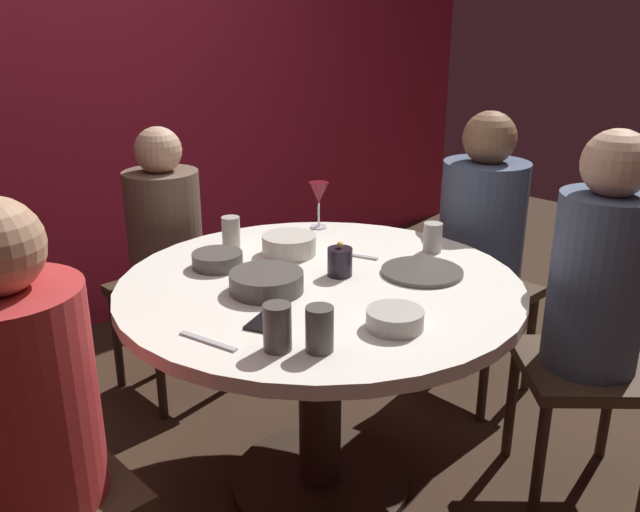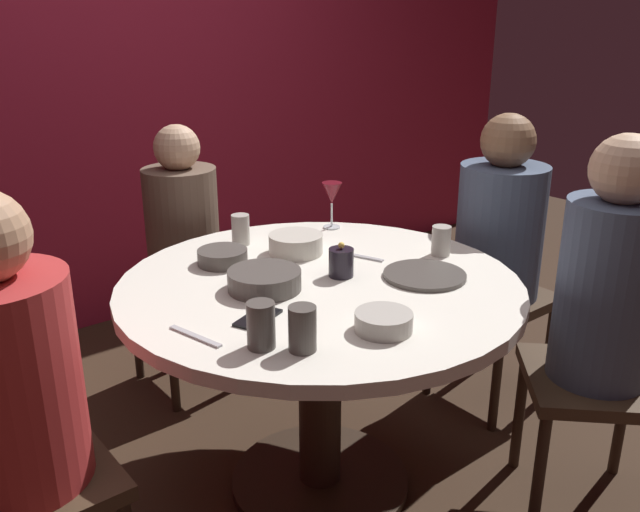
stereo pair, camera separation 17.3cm
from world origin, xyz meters
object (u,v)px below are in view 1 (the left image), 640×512
(candle_holder, at_px, (340,262))
(bowl_salad_center, at_px, (266,282))
(cup_by_left_diner, at_px, (232,232))
(cup_center_front, at_px, (320,329))
(dinner_plate, at_px, (422,272))
(cup_near_candle, at_px, (433,237))
(seated_diner_back, at_px, (165,234))
(seated_diner_front_right, at_px, (598,283))
(seated_diner_right, at_px, (482,227))
(wine_glass, at_px, (319,195))
(seated_diner_left, at_px, (19,397))
(bowl_sauce_side, at_px, (218,260))
(dining_table, at_px, (320,331))
(bowl_serving_large, at_px, (395,319))
(cell_phone, at_px, (267,320))
(bowl_small_white, at_px, (289,245))
(cup_by_right_diner, at_px, (277,327))

(candle_holder, relative_size, bowl_salad_center, 0.51)
(cup_by_left_diner, bearing_deg, cup_center_front, -112.54)
(dinner_plate, bearing_deg, cup_near_candle, 28.97)
(seated_diner_back, xyz_separation_m, seated_diner_front_right, (0.60, -1.48, 0.05))
(seated_diner_right, relative_size, wine_glass, 6.69)
(seated_diner_left, distance_m, cup_by_left_diner, 1.02)
(bowl_sauce_side, relative_size, cup_by_left_diner, 1.51)
(wine_glass, relative_size, cup_center_front, 1.55)
(seated_diner_right, bearing_deg, wine_glass, -37.36)
(dining_table, bearing_deg, seated_diner_back, 90.00)
(dining_table, height_order, dinner_plate, dinner_plate)
(seated_diner_left, bearing_deg, bowl_sauce_side, 22.48)
(seated_diner_right, height_order, dinner_plate, seated_diner_right)
(dining_table, xyz_separation_m, bowl_sauce_side, (-0.15, 0.31, 0.20))
(dining_table, xyz_separation_m, dinner_plate, (0.27, -0.18, 0.18))
(cup_by_left_diner, bearing_deg, dining_table, -90.48)
(dinner_plate, height_order, bowl_serving_large, bowl_serving_large)
(cup_by_left_diner, height_order, cup_center_front, cup_center_front)
(cell_phone, relative_size, bowl_salad_center, 0.64)
(candle_holder, xyz_separation_m, bowl_salad_center, (-0.25, 0.06, -0.02))
(dining_table, height_order, cell_phone, cell_phone)
(seated_diner_back, relative_size, candle_holder, 10.06)
(seated_diner_right, distance_m, dinner_plate, 0.64)
(candle_holder, height_order, cup_near_candle, candle_holder)
(seated_diner_right, bearing_deg, seated_diner_front_right, 64.22)
(seated_diner_left, xyz_separation_m, bowl_small_white, (1.00, 0.25, 0.05))
(dining_table, relative_size, dinner_plate, 4.82)
(bowl_serving_large, bearing_deg, cup_center_front, 168.49)
(cup_center_front, bearing_deg, cup_by_right_diner, 132.66)
(seated_diner_back, height_order, cup_by_right_diner, seated_diner_back)
(dining_table, distance_m, bowl_small_white, 0.33)
(seated_diner_back, bearing_deg, cell_phone, -16.81)
(dinner_plate, xyz_separation_m, bowl_serving_large, (-0.36, -0.19, 0.02))
(seated_diner_front_right, bearing_deg, dinner_plate, -6.83)
(candle_holder, relative_size, bowl_small_white, 0.61)
(seated_diner_back, distance_m, cup_by_left_diner, 0.46)
(dining_table, relative_size, seated_diner_front_right, 1.02)
(bowl_serving_large, xyz_separation_m, cup_near_candle, (0.55, 0.30, 0.03))
(seated_diner_left, xyz_separation_m, cup_near_candle, (1.37, -0.07, 0.07))
(bowl_salad_center, bearing_deg, wine_glass, 32.27)
(bowl_small_white, bearing_deg, seated_diner_right, -17.18)
(wine_glass, relative_size, cell_phone, 1.26)
(seated_diner_back, distance_m, wine_glass, 0.65)
(bowl_serving_large, relative_size, cup_by_left_diner, 1.40)
(cup_by_left_diner, relative_size, cup_by_right_diner, 0.91)
(bowl_small_white, height_order, cup_by_left_diner, cup_by_left_diner)
(cell_phone, xyz_separation_m, bowl_small_white, (0.39, 0.36, 0.03))
(cell_phone, xyz_separation_m, bowl_serving_large, (0.21, -0.26, 0.02))
(seated_diner_back, xyz_separation_m, wine_glass, (0.37, -0.49, 0.18))
(seated_diner_back, relative_size, cup_near_candle, 11.06)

